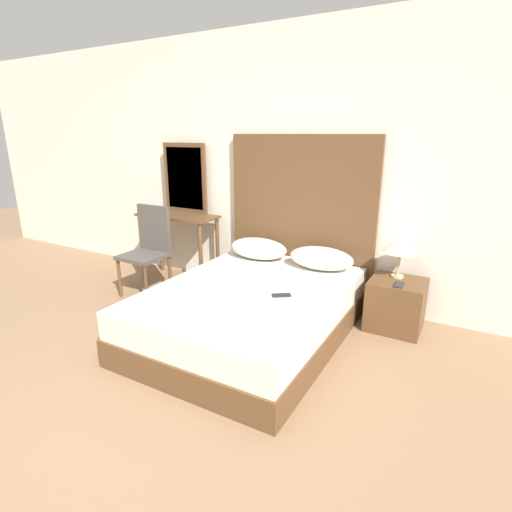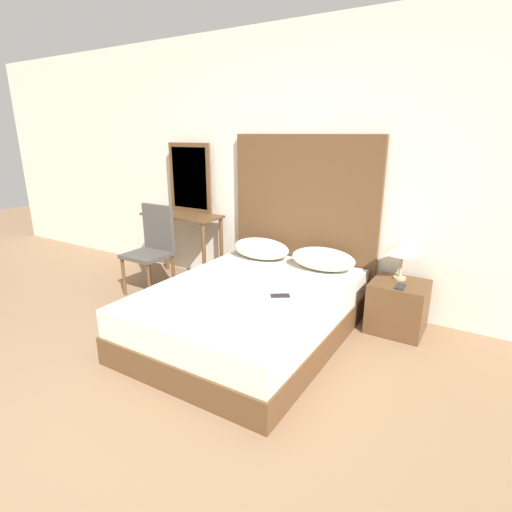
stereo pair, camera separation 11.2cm
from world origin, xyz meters
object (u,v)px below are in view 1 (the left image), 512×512
at_px(vanity_desk, 178,229).
at_px(nightstand, 396,304).
at_px(phone_on_bed, 281,295).
at_px(chair, 149,245).
at_px(table_lamp, 401,246).
at_px(phone_on_nightstand, 399,285).
at_px(bed, 250,312).

bearing_deg(vanity_desk, nightstand, -0.39).
height_order(phone_on_bed, chair, chair).
relative_size(phone_on_bed, table_lamp, 0.45).
xyz_separation_m(phone_on_nightstand, vanity_desk, (-2.51, 0.13, 0.17)).
bearing_deg(vanity_desk, bed, -28.76).
bearing_deg(nightstand, vanity_desk, 179.61).
distance_m(nightstand, vanity_desk, 2.51).
height_order(bed, vanity_desk, vanity_desk).
bearing_deg(bed, vanity_desk, 151.24).
height_order(phone_on_bed, table_lamp, table_lamp).
relative_size(phone_on_nightstand, chair, 0.16).
relative_size(bed, vanity_desk, 2.08).
xyz_separation_m(nightstand, table_lamp, (-0.03, 0.09, 0.52)).
xyz_separation_m(bed, table_lamp, (1.03, 0.85, 0.52)).
bearing_deg(chair, nightstand, 9.90).
distance_m(table_lamp, chair, 2.55).
bearing_deg(nightstand, table_lamp, 107.00).
bearing_deg(phone_on_bed, table_lamp, 50.83).
bearing_deg(chair, phone_on_bed, -11.58).
relative_size(nightstand, phone_on_nightstand, 3.08).
relative_size(table_lamp, phone_on_nightstand, 2.39).
relative_size(nightstand, vanity_desk, 0.49).
bearing_deg(phone_on_nightstand, bed, -148.88).
bearing_deg(table_lamp, bed, -140.48).
relative_size(bed, phone_on_nightstand, 13.07).
distance_m(nightstand, chair, 2.57).
height_order(nightstand, chair, chair).
xyz_separation_m(table_lamp, phone_on_nightstand, (0.05, -0.20, -0.29)).
height_order(bed, phone_on_nightstand, phone_on_nightstand).
relative_size(phone_on_nightstand, vanity_desk, 0.16).
relative_size(table_lamp, vanity_desk, 0.38).
relative_size(bed, chair, 2.07).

